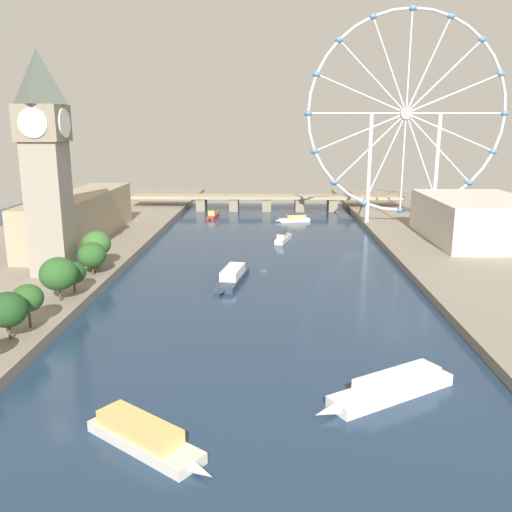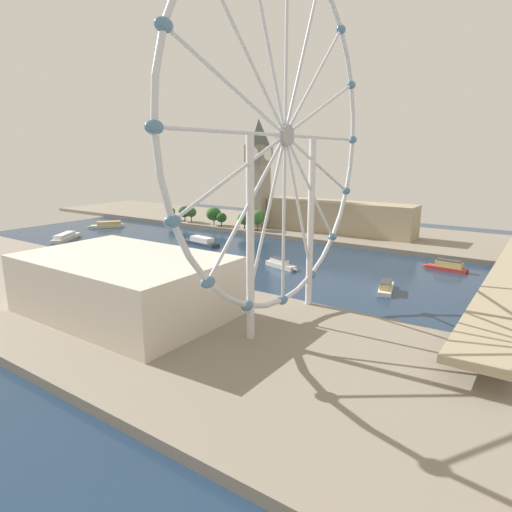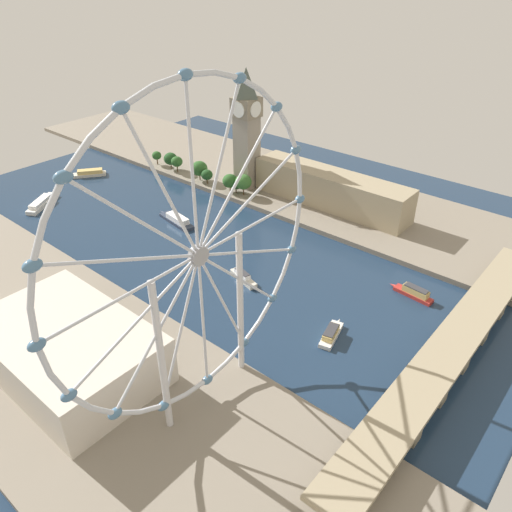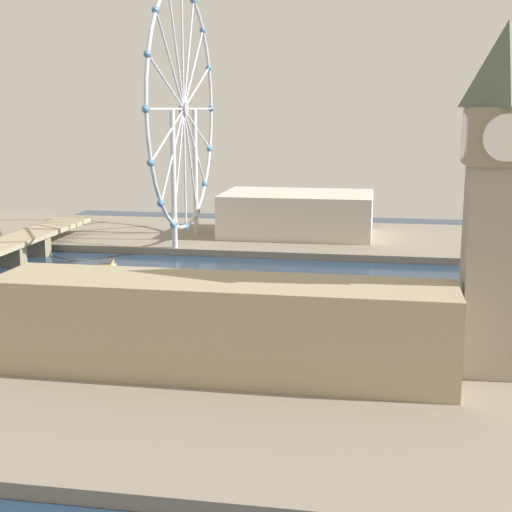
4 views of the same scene
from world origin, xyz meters
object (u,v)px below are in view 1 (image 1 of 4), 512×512
(river_bridge, at_px, (267,200))
(tour_boat_3, at_px, (232,276))
(ferris_wheel, at_px, (406,115))
(tour_boat_5, at_px, (213,214))
(clock_tower, at_px, (46,161))
(tour_boat_1, at_px, (144,436))
(riverside_hall, at_px, (478,219))
(tour_boat_0, at_px, (284,238))
(parliament_block, at_px, (80,217))
(tour_boat_2, at_px, (294,219))
(tour_boat_4, at_px, (391,387))

(river_bridge, height_order, tour_boat_3, river_bridge)
(ferris_wheel, height_order, tour_boat_5, ferris_wheel)
(clock_tower, bearing_deg, tour_boat_1, -61.55)
(clock_tower, height_order, riverside_hall, clock_tower)
(riverside_hall, bearing_deg, ferris_wheel, 117.53)
(tour_boat_0, relative_size, tour_boat_1, 0.86)
(parliament_block, bearing_deg, tour_boat_0, 7.18)
(clock_tower, relative_size, tour_boat_2, 3.65)
(riverside_hall, xyz_separation_m, tour_boat_3, (-114.47, -66.51, -11.14))
(river_bridge, relative_size, tour_boat_5, 7.91)
(parliament_block, distance_m, tour_boat_3, 100.24)
(tour_boat_3, bearing_deg, tour_boat_1, 4.43)
(riverside_hall, relative_size, tour_boat_0, 3.21)
(parliament_block, relative_size, tour_boat_1, 4.08)
(tour_boat_4, bearing_deg, riverside_hall, -147.83)
(riverside_hall, bearing_deg, clock_tower, -159.90)
(ferris_wheel, relative_size, tour_boat_3, 3.36)
(tour_boat_2, distance_m, tour_boat_3, 135.40)
(river_bridge, xyz_separation_m, tour_boat_2, (17.34, -45.39, -5.46))
(tour_boat_3, bearing_deg, river_bridge, -174.74)
(parliament_block, relative_size, ferris_wheel, 0.92)
(parliament_block, bearing_deg, tour_boat_1, -67.71)
(tour_boat_0, xyz_separation_m, tour_boat_3, (-20.90, -74.29, 0.19))
(tour_boat_3, bearing_deg, parliament_block, -119.48)
(ferris_wheel, bearing_deg, riverside_hall, -62.47)
(clock_tower, distance_m, tour_boat_4, 145.03)
(clock_tower, relative_size, tour_boat_3, 2.32)
(tour_boat_2, bearing_deg, tour_boat_1, 67.13)
(ferris_wheel, height_order, tour_boat_1, ferris_wheel)
(river_bridge, relative_size, tour_boat_1, 7.02)
(clock_tower, xyz_separation_m, tour_boat_2, (95.65, 132.18, -42.72))
(tour_boat_4, bearing_deg, tour_boat_3, -97.18)
(river_bridge, bearing_deg, tour_boat_1, -93.99)
(river_bridge, xyz_separation_m, tour_boat_1, (-19.91, -285.33, -5.31))
(tour_boat_0, distance_m, tour_boat_3, 77.18)
(tour_boat_5, bearing_deg, tour_boat_3, 14.02)
(parliament_block, height_order, riverside_hall, parliament_block)
(river_bridge, xyz_separation_m, tour_boat_0, (9.47, -103.40, -5.45))
(tour_boat_0, height_order, tour_boat_1, tour_boat_0)
(clock_tower, bearing_deg, tour_boat_4, -39.07)
(tour_boat_0, xyz_separation_m, tour_boat_2, (7.87, 58.02, -0.01))
(riverside_hall, relative_size, tour_boat_2, 3.31)
(ferris_wheel, relative_size, river_bridge, 0.63)
(ferris_wheel, height_order, tour_boat_2, ferris_wheel)
(ferris_wheel, distance_m, tour_boat_3, 158.16)
(clock_tower, xyz_separation_m, tour_boat_1, (58.39, -107.77, -42.58))
(parliament_block, distance_m, tour_boat_5, 102.07)
(riverside_hall, relative_size, tour_boat_1, 2.75)
(clock_tower, xyz_separation_m, river_bridge, (78.31, 177.57, -37.26))
(parliament_block, relative_size, tour_boat_0, 4.77)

